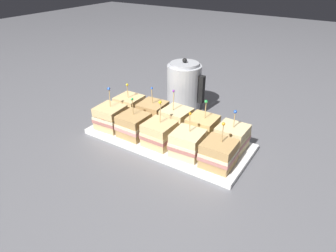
{
  "coord_description": "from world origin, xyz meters",
  "views": [
    {
      "loc": [
        0.52,
        -0.8,
        0.6
      ],
      "look_at": [
        0.0,
        0.0,
        0.06
      ],
      "focal_mm": 32.0,
      "sensor_mm": 36.0,
      "label": 1
    }
  ],
  "objects_px": {
    "sandwich_front_right": "(188,143)",
    "sandwich_back_center": "(176,120)",
    "kettle_steel": "(184,87)",
    "serving_platter": "(168,139)",
    "sandwich_back_left": "(153,113)",
    "sandwich_back_right": "(202,128)",
    "sandwich_back_far_left": "(130,107)",
    "sandwich_front_left": "(134,125)",
    "sandwich_front_far_left": "(110,117)",
    "sandwich_front_center": "(159,134)",
    "sandwich_back_far_right": "(232,137)",
    "sandwich_front_far_right": "(219,154)"
  },
  "relations": [
    {
      "from": "sandwich_front_right",
      "to": "sandwich_back_center",
      "type": "relative_size",
      "value": 0.92
    },
    {
      "from": "sandwich_front_right",
      "to": "sandwich_back_far_left",
      "type": "bearing_deg",
      "value": 161.77
    },
    {
      "from": "serving_platter",
      "to": "sandwich_front_far_left",
      "type": "height_order",
      "value": "sandwich_front_far_left"
    },
    {
      "from": "serving_platter",
      "to": "sandwich_back_center",
      "type": "xyz_separation_m",
      "value": [
        -0.0,
        0.06,
        0.05
      ]
    },
    {
      "from": "serving_platter",
      "to": "sandwich_back_center",
      "type": "height_order",
      "value": "sandwich_back_center"
    },
    {
      "from": "sandwich_back_far_left",
      "to": "sandwich_back_center",
      "type": "height_order",
      "value": "sandwich_back_center"
    },
    {
      "from": "sandwich_front_far_left",
      "to": "sandwich_back_far_left",
      "type": "distance_m",
      "value": 0.11
    },
    {
      "from": "serving_platter",
      "to": "sandwich_back_left",
      "type": "bearing_deg",
      "value": 152.33
    },
    {
      "from": "sandwich_front_center",
      "to": "sandwich_back_right",
      "type": "xyz_separation_m",
      "value": [
        0.11,
        0.11,
        0.0
      ]
    },
    {
      "from": "sandwich_back_left",
      "to": "sandwich_back_right",
      "type": "bearing_deg",
      "value": -0.28
    },
    {
      "from": "sandwich_front_right",
      "to": "sandwich_back_far_left",
      "type": "relative_size",
      "value": 1.04
    },
    {
      "from": "serving_platter",
      "to": "sandwich_back_left",
      "type": "relative_size",
      "value": 3.89
    },
    {
      "from": "sandwich_front_center",
      "to": "kettle_steel",
      "type": "xyz_separation_m",
      "value": [
        -0.09,
        0.33,
        0.04
      ]
    },
    {
      "from": "sandwich_back_far_left",
      "to": "sandwich_back_center",
      "type": "distance_m",
      "value": 0.22
    },
    {
      "from": "sandwich_front_right",
      "to": "kettle_steel",
      "type": "height_order",
      "value": "kettle_steel"
    },
    {
      "from": "serving_platter",
      "to": "sandwich_front_left",
      "type": "height_order",
      "value": "sandwich_front_left"
    },
    {
      "from": "sandwich_back_far_left",
      "to": "kettle_steel",
      "type": "xyz_separation_m",
      "value": [
        0.13,
        0.22,
        0.04
      ]
    },
    {
      "from": "kettle_steel",
      "to": "serving_platter",
      "type": "bearing_deg",
      "value": -71.41
    },
    {
      "from": "sandwich_front_left",
      "to": "sandwich_back_far_right",
      "type": "height_order",
      "value": "sandwich_front_left"
    },
    {
      "from": "sandwich_front_far_left",
      "to": "sandwich_front_center",
      "type": "distance_m",
      "value": 0.23
    },
    {
      "from": "kettle_steel",
      "to": "sandwich_front_left",
      "type": "bearing_deg",
      "value": -93.88
    },
    {
      "from": "sandwich_back_right",
      "to": "sandwich_back_center",
      "type": "bearing_deg",
      "value": 178.47
    },
    {
      "from": "sandwich_front_center",
      "to": "sandwich_front_left",
      "type": "bearing_deg",
      "value": -179.89
    },
    {
      "from": "sandwich_back_far_right",
      "to": "sandwich_front_center",
      "type": "bearing_deg",
      "value": -152.82
    },
    {
      "from": "sandwich_front_far_left",
      "to": "sandwich_back_right",
      "type": "bearing_deg",
      "value": 18.87
    },
    {
      "from": "sandwich_back_left",
      "to": "sandwich_front_far_right",
      "type": "bearing_deg",
      "value": -18.85
    },
    {
      "from": "sandwich_front_far_right",
      "to": "kettle_steel",
      "type": "distance_m",
      "value": 0.46
    },
    {
      "from": "sandwich_front_left",
      "to": "sandwich_back_left",
      "type": "bearing_deg",
      "value": 87.63
    },
    {
      "from": "sandwich_front_left",
      "to": "sandwich_back_far_left",
      "type": "height_order",
      "value": "sandwich_front_left"
    },
    {
      "from": "sandwich_back_left",
      "to": "sandwich_back_right",
      "type": "height_order",
      "value": "sandwich_back_right"
    },
    {
      "from": "sandwich_front_left",
      "to": "sandwich_front_far_right",
      "type": "xyz_separation_m",
      "value": [
        0.34,
        -0.0,
        0.0
      ]
    },
    {
      "from": "sandwich_front_far_right",
      "to": "sandwich_back_center",
      "type": "relative_size",
      "value": 0.91
    },
    {
      "from": "sandwich_back_left",
      "to": "sandwich_back_right",
      "type": "distance_m",
      "value": 0.22
    },
    {
      "from": "sandwich_back_far_left",
      "to": "sandwich_front_right",
      "type": "bearing_deg",
      "value": -18.23
    },
    {
      "from": "sandwich_front_center",
      "to": "sandwich_back_far_right",
      "type": "relative_size",
      "value": 1.12
    },
    {
      "from": "sandwich_front_left",
      "to": "sandwich_front_right",
      "type": "distance_m",
      "value": 0.23
    },
    {
      "from": "sandwich_back_right",
      "to": "serving_platter",
      "type": "bearing_deg",
      "value": -153.17
    },
    {
      "from": "sandwich_front_far_left",
      "to": "sandwich_back_right",
      "type": "height_order",
      "value": "sandwich_front_far_left"
    },
    {
      "from": "sandwich_front_far_left",
      "to": "sandwich_front_left",
      "type": "distance_m",
      "value": 0.11
    },
    {
      "from": "sandwich_front_right",
      "to": "sandwich_back_center",
      "type": "xyz_separation_m",
      "value": [
        -0.12,
        0.12,
        0.0
      ]
    },
    {
      "from": "sandwich_front_far_right",
      "to": "sandwich_front_center",
      "type": "bearing_deg",
      "value": 179.76
    },
    {
      "from": "sandwich_front_right",
      "to": "sandwich_front_far_right",
      "type": "relative_size",
      "value": 1.01
    },
    {
      "from": "sandwich_back_far_left",
      "to": "sandwich_back_far_right",
      "type": "bearing_deg",
      "value": 0.39
    },
    {
      "from": "sandwich_front_far_left",
      "to": "sandwich_front_left",
      "type": "xyz_separation_m",
      "value": [
        0.11,
        0.0,
        -0.0
      ]
    },
    {
      "from": "sandwich_front_right",
      "to": "sandwich_back_center",
      "type": "bearing_deg",
      "value": 135.26
    },
    {
      "from": "sandwich_front_left",
      "to": "sandwich_back_left",
      "type": "height_order",
      "value": "sandwich_back_left"
    },
    {
      "from": "sandwich_front_center",
      "to": "sandwich_back_center",
      "type": "xyz_separation_m",
      "value": [
        -0.0,
        0.12,
        0.0
      ]
    },
    {
      "from": "sandwich_back_far_left",
      "to": "sandwich_front_far_left",
      "type": "bearing_deg",
      "value": -90.65
    },
    {
      "from": "sandwich_front_far_right",
      "to": "sandwich_back_far_right",
      "type": "height_order",
      "value": "sandwich_front_far_right"
    },
    {
      "from": "sandwich_back_far_left",
      "to": "sandwich_back_right",
      "type": "relative_size",
      "value": 0.94
    }
  ]
}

